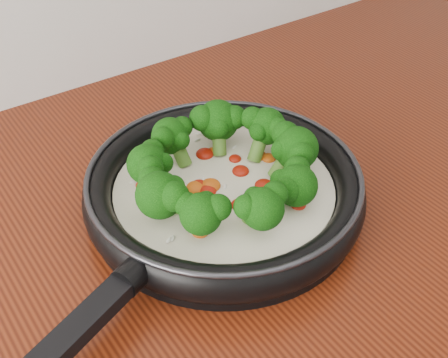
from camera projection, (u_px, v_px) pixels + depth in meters
skillet at (223, 187)px, 0.78m from camera, size 0.59×0.47×0.10m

